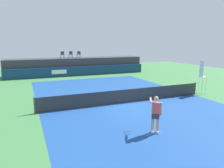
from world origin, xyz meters
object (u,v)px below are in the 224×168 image
Objects in this scene: umpire_chair at (202,75)px; net_post_near at (35,105)px; tennis_player at (155,113)px; tennis_ball at (126,77)px; spectator_chair_far_left at (62,54)px; net_post_far at (195,88)px; spectator_chair_left at (71,54)px; spectator_chair_center at (79,54)px.

umpire_chair reaches higher than net_post_near.
net_post_near is at bearing 134.68° from tennis_player.
umpire_chair reaches higher than tennis_ball.
umpire_chair is at bearing 0.03° from net_post_near.
spectator_chair_far_left reaches higher than umpire_chair.
umpire_chair is 1.26m from net_post_far.
net_post_far is (-0.64, -0.01, -1.09)m from umpire_chair.
tennis_player is 16.61m from tennis_ball.
net_post_near is (-5.46, -15.29, -2.19)m from spectator_chair_left.
spectator_chair_left reaches higher than net_post_far.
umpire_chair is 13.08m from net_post_near.
spectator_chair_left is 8.11m from tennis_ball.
spectator_chair_left is 1.00× the size of spectator_chair_center.
umpire_chair is at bearing -80.06° from tennis_ball.
tennis_ball is (6.17, 15.39, -0.92)m from tennis_player.
spectator_chair_left is 20.49m from tennis_player.
spectator_chair_center is at bearing 85.99° from tennis_player.
spectator_chair_left is at bearing 8.74° from spectator_chair_far_left.
tennis_ball is at bearing -41.00° from spectator_chair_left.
tennis_player is 26.03× the size of tennis_ball.
spectator_chair_far_left is 15.88m from net_post_near.
spectator_chair_left is at bearing 114.42° from net_post_far.
spectator_chair_center reaches higher than tennis_ball.
spectator_chair_left is (1.13, 0.17, 0.00)m from spectator_chair_far_left.
spectator_chair_left reaches higher than net_post_near.
spectator_chair_center is 20.32m from tennis_player.
umpire_chair is (7.58, -15.28, -1.11)m from spectator_chair_left.
net_post_near reaches higher than tennis_ball.
net_post_near is 12.40m from net_post_far.
net_post_near is at bearing -105.97° from spectator_chair_far_left.
spectator_chair_center is 16.47m from umpire_chair.
spectator_chair_center is at bearing 66.73° from net_post_near.
tennis_player is (0.74, -20.24, -1.73)m from spectator_chair_far_left.
spectator_chair_left reaches higher than umpire_chair.
spectator_chair_center is (2.16, -0.05, 0.00)m from spectator_chair_far_left.
spectator_chair_far_left reaches higher than tennis_ball.
spectator_chair_far_left is at bearing -171.26° from spectator_chair_left.
tennis_ball is (11.24, 10.27, -0.46)m from net_post_near.
net_post_far is at bearing 34.93° from tennis_player.
tennis_ball is (5.78, -5.03, -2.66)m from spectator_chair_left.
umpire_chair is at bearing 0.66° from net_post_far.
spectator_chair_left is at bearing 116.38° from umpire_chair.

